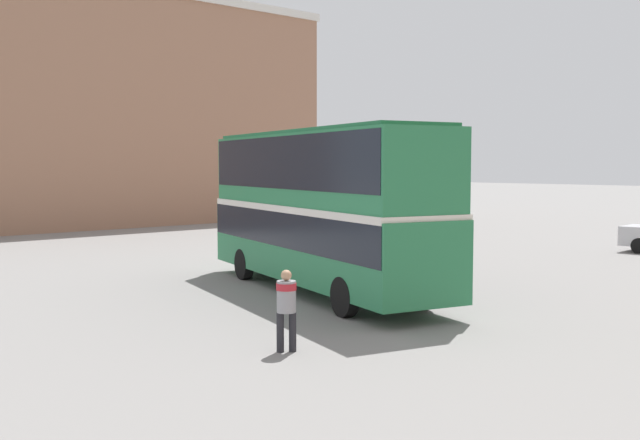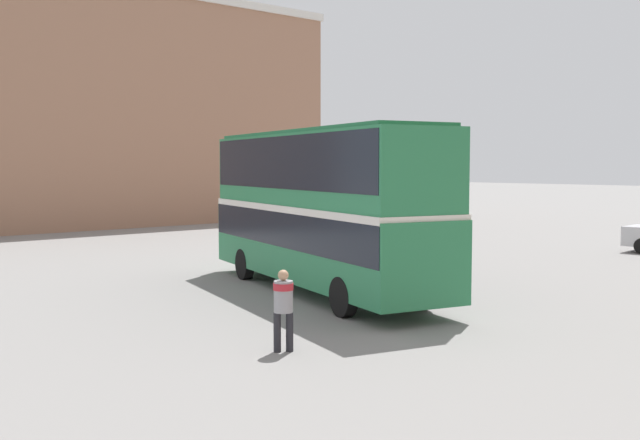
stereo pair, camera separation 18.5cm
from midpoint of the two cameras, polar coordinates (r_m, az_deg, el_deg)
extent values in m
plane|color=gray|center=(20.99, 2.53, -6.06)|extent=(240.00, 240.00, 0.00)
cube|color=#9E7056|center=(50.93, -17.13, 7.66)|extent=(11.69, 29.70, 13.95)
cube|color=silver|center=(51.89, -17.31, 15.64)|extent=(11.99, 30.00, 0.50)
cube|color=#287A4C|center=(21.96, 0.24, -1.80)|extent=(11.30, 5.24, 2.02)
cube|color=#287A4C|center=(21.85, 0.24, 3.69)|extent=(11.12, 5.12, 2.19)
cube|color=black|center=(21.92, 0.24, -0.62)|extent=(11.20, 5.24, 0.99)
cube|color=black|center=(21.85, 0.24, 4.39)|extent=(10.97, 5.11, 1.49)
cube|color=silver|center=(21.88, 0.24, 0.91)|extent=(11.20, 5.23, 0.20)
cube|color=#226841|center=(21.87, 0.24, 6.69)|extent=(10.60, 4.83, 0.10)
cylinder|color=black|center=(19.63, 7.83, -5.32)|extent=(1.05, 0.55, 1.01)
cylinder|color=black|center=(18.49, 2.09, -5.87)|extent=(1.05, 0.55, 1.01)
cylinder|color=black|center=(25.51, -0.87, -3.08)|extent=(1.05, 0.55, 1.01)
cylinder|color=black|center=(24.64, -5.55, -3.36)|extent=(1.05, 0.55, 1.01)
cylinder|color=#232328|center=(15.12, -2.92, -8.54)|extent=(0.15, 0.15, 0.80)
cylinder|color=#232328|center=(15.16, -1.98, -8.51)|extent=(0.15, 0.15, 0.80)
cylinder|color=gray|center=(15.00, -2.46, -5.85)|extent=(0.53, 0.53, 0.63)
cylinder|color=#B2232D|center=(14.96, -2.46, -5.08)|extent=(0.56, 0.56, 0.14)
sphere|color=tan|center=(14.93, -2.46, -4.22)|extent=(0.22, 0.22, 0.22)
camera|label=1|loc=(0.09, -89.76, 0.02)|focal=42.00mm
camera|label=2|loc=(0.09, 90.24, -0.02)|focal=42.00mm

